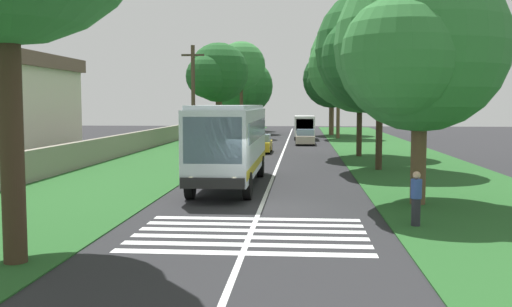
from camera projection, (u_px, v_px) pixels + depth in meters
ground at (261, 207)px, 21.81m from camera, size 160.00×160.00×0.00m
grass_verge_left at (149, 164)px, 37.35m from camera, size 120.00×8.00×0.04m
grass_verge_right at (412, 166)px, 36.08m from camera, size 120.00×8.00×0.04m
centre_line at (278, 165)px, 36.72m from camera, size 110.00×0.16×0.01m
coach_bus at (231, 140)px, 27.18m from camera, size 11.16×2.62×3.73m
zebra_crossing at (250, 234)px, 17.23m from camera, size 4.95×6.80×0.01m
trailing_car_0 at (260, 144)px, 46.17m from camera, size 4.30×1.78×1.43m
trailing_car_1 at (305, 137)px, 55.18m from camera, size 4.30×1.78×1.43m
trailing_minibus_0 at (305, 125)px, 63.24m from camera, size 6.00×2.14×2.53m
roadside_tree_left_0 at (243, 88)px, 75.05m from camera, size 8.87×7.08×9.54m
roadside_tree_left_2 at (240, 67)px, 65.23m from camera, size 6.64×5.31×10.65m
roadside_tree_left_3 at (217, 75)px, 53.48m from camera, size 6.90×5.44×9.29m
roadside_tree_left_4 at (248, 89)px, 83.17m from camera, size 6.67×5.61×8.89m
roadside_tree_right_0 at (377, 53)px, 33.35m from camera, size 8.69×7.35×10.49m
roadside_tree_right_1 at (357, 65)px, 41.86m from camera, size 8.75×7.37×10.37m
roadside_tree_right_2 at (337, 68)px, 64.20m from camera, size 7.42×6.28×10.95m
roadside_tree_right_3 at (331, 80)px, 71.45m from camera, size 7.95×7.00×10.28m
roadside_tree_right_4 at (416, 50)px, 21.73m from camera, size 7.57×6.40×9.11m
utility_pole at (193, 103)px, 36.24m from camera, size 0.24×1.40×7.33m
roadside_wall at (120, 145)px, 42.52m from camera, size 70.00×0.40×1.54m
pedestrian at (416, 198)px, 18.12m from camera, size 0.34×0.34×1.69m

